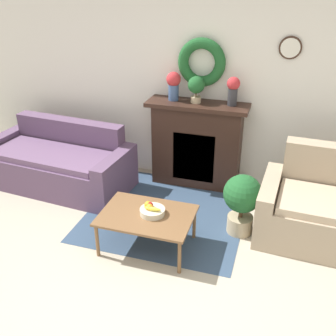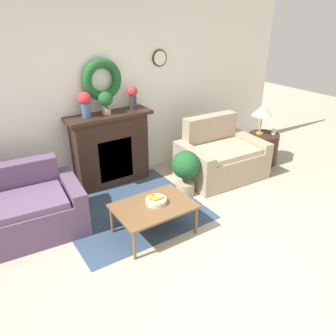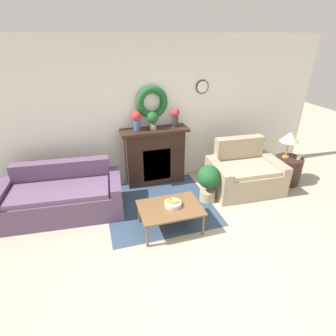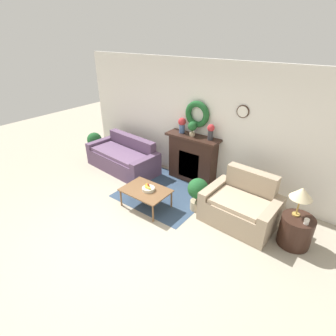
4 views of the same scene
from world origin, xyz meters
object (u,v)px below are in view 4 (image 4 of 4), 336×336
at_px(side_table_by_loveseat, 295,231).
at_px(potted_plant_floor_by_couch, 95,142).
at_px(fruit_bowl, 148,188).
at_px(vase_on_mantel_left, 182,124).
at_px(fireplace, 192,158).
at_px(loveseat_right, 241,206).
at_px(coffee_table, 146,191).
at_px(mug, 307,221).
at_px(couch_left, 124,158).
at_px(potted_plant_on_mantel, 192,127).
at_px(vase_on_mantel_right, 211,131).
at_px(potted_plant_floor_by_loveseat, 198,192).
at_px(table_lamp, 302,193).

xyz_separation_m(side_table_by_loveseat, potted_plant_floor_by_couch, (-5.39, 0.28, 0.15)).
distance_m(fruit_bowl, vase_on_mantel_left, 1.71).
distance_m(fireplace, loveseat_right, 1.74).
distance_m(coffee_table, mug, 2.85).
xyz_separation_m(couch_left, side_table_by_loveseat, (4.22, -0.22, -0.03)).
bearing_deg(mug, loveseat_right, 173.62).
bearing_deg(loveseat_right, potted_plant_on_mantel, 157.95).
relative_size(coffee_table, vase_on_mantel_right, 2.70).
bearing_deg(loveseat_right, mug, -3.21).
height_order(vase_on_mantel_right, potted_plant_floor_by_loveseat, vase_on_mantel_right).
bearing_deg(fireplace, coffee_table, -95.71).
height_order(coffee_table, potted_plant_floor_by_couch, potted_plant_floor_by_couch).
relative_size(table_lamp, potted_plant_on_mantel, 1.60).
distance_m(coffee_table, potted_plant_floor_by_loveseat, 1.03).
bearing_deg(loveseat_right, fruit_bowl, -154.08).
bearing_deg(mug, potted_plant_on_mantel, 162.01).
bearing_deg(potted_plant_floor_by_couch, potted_plant_on_mantel, 9.78).
xyz_separation_m(fruit_bowl, potted_plant_floor_by_couch, (-2.78, 0.94, -0.02)).
bearing_deg(potted_plant_floor_by_couch, fireplace, 9.97).
relative_size(fireplace, table_lamp, 2.44).
bearing_deg(side_table_by_loveseat, vase_on_mantel_left, 164.36).
height_order(fruit_bowl, mug, mug).
bearing_deg(potted_plant_on_mantel, potted_plant_floor_by_loveseat, -50.76).
height_order(side_table_by_loveseat, mug, mug).
bearing_deg(coffee_table, vase_on_mantel_left, 96.52).
distance_m(side_table_by_loveseat, vase_on_mantel_left, 3.12).
relative_size(table_lamp, potted_plant_floor_by_loveseat, 0.75).
height_order(couch_left, potted_plant_floor_by_couch, couch_left).
bearing_deg(fruit_bowl, vase_on_mantel_left, 98.24).
xyz_separation_m(fireplace, potted_plant_floor_by_loveseat, (0.72, -0.93, -0.16)).
distance_m(fruit_bowl, potted_plant_on_mantel, 1.68).
xyz_separation_m(fruit_bowl, mug, (2.73, 0.57, 0.14)).
relative_size(loveseat_right, potted_plant_floor_by_loveseat, 1.96).
relative_size(fireplace, potted_plant_floor_by_loveseat, 1.84).
bearing_deg(table_lamp, potted_plant_on_mantel, 163.78).
height_order(loveseat_right, potted_plant_floor_by_couch, loveseat_right).
bearing_deg(vase_on_mantel_right, potted_plant_on_mantel, -177.39).
bearing_deg(vase_on_mantel_left, potted_plant_floor_by_loveseat, -42.07).
distance_m(couch_left, coffee_table, 1.81).
height_order(loveseat_right, vase_on_mantel_left, vase_on_mantel_left).
xyz_separation_m(loveseat_right, fruit_bowl, (-1.65, -0.69, 0.12)).
distance_m(fruit_bowl, vase_on_mantel_right, 1.78).
distance_m(fireplace, fruit_bowl, 1.46).
height_order(fruit_bowl, vase_on_mantel_left, vase_on_mantel_left).
distance_m(coffee_table, potted_plant_floor_by_couch, 2.90).
bearing_deg(side_table_by_loveseat, fruit_bowl, -165.78).
distance_m(couch_left, side_table_by_loveseat, 4.22).
bearing_deg(table_lamp, loveseat_right, -178.61).
distance_m(fireplace, coffee_table, 1.50).
distance_m(loveseat_right, potted_plant_on_mantel, 2.00).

